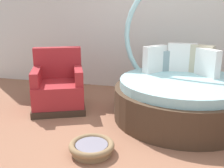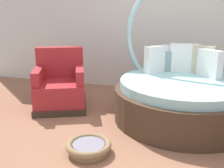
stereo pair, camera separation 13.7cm
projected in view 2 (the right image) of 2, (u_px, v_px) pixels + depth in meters
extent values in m
cube|color=#936047|center=(149.00, 144.00, 3.20)|extent=(8.00, 8.00, 0.02)
cube|color=silver|center=(171.00, 10.00, 4.84)|extent=(8.00, 0.12, 3.03)
cylinder|color=#473323|center=(182.00, 104.00, 3.82)|extent=(1.93, 1.93, 0.47)
cylinder|color=#9ED1D6|center=(183.00, 84.00, 3.74)|extent=(1.77, 1.77, 0.12)
torus|color=#9ED1D6|center=(187.00, 37.00, 4.06)|extent=(1.91, 0.08, 1.91)
cube|color=white|center=(210.00, 63.00, 3.84)|extent=(0.35, 0.38, 0.40)
cube|color=#BCB293|center=(201.00, 59.00, 4.04)|extent=(0.44, 0.29, 0.43)
cube|color=white|center=(184.00, 58.00, 4.15)|extent=(0.45, 0.14, 0.44)
cube|color=gray|center=(173.00, 61.00, 4.21)|extent=(0.34, 0.23, 0.32)
cube|color=white|center=(157.00, 59.00, 4.12)|extent=(0.36, 0.39, 0.41)
cube|color=#38281E|center=(61.00, 105.00, 4.31)|extent=(1.05, 1.05, 0.10)
cube|color=#A32328|center=(60.00, 92.00, 4.24)|extent=(1.00, 1.00, 0.34)
cube|color=#A32328|center=(60.00, 62.00, 4.42)|extent=(0.76, 0.45, 0.50)
cube|color=#A32328|center=(38.00, 75.00, 4.13)|extent=(0.38, 0.68, 0.22)
cube|color=#A32328|center=(80.00, 74.00, 4.20)|extent=(0.38, 0.68, 0.22)
cylinder|color=#8E704C|center=(89.00, 150.00, 2.98)|extent=(0.44, 0.44, 0.06)
torus|color=#8E704C|center=(89.00, 145.00, 2.97)|extent=(0.51, 0.51, 0.07)
cylinder|color=gray|center=(89.00, 146.00, 2.97)|extent=(0.36, 0.36, 0.05)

